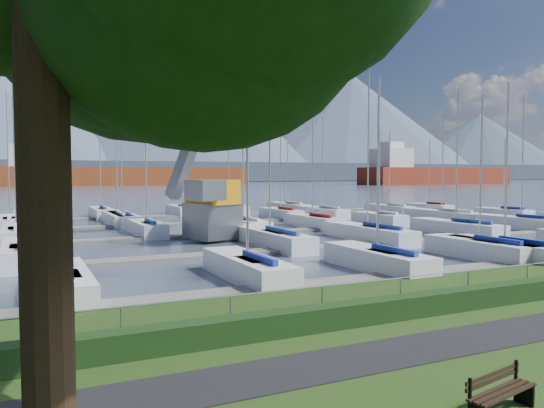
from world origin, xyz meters
TOP-DOWN VIEW (x-y plane):
  - path at (0.00, -3.00)m, footprint 160.00×2.00m
  - water at (0.00, 260.00)m, footprint 800.00×540.00m
  - hedge at (0.00, -0.40)m, footprint 80.00×0.70m
  - fence at (0.00, 0.00)m, footprint 80.00×0.04m
  - foothill at (0.00, 330.00)m, footprint 900.00×80.00m
  - mountains at (7.35, 404.62)m, footprint 1190.00×360.00m
  - docks at (0.00, 26.00)m, footprint 90.00×41.60m
  - bench_left at (-4.01, -6.67)m, footprint 1.85×0.75m
  - crane at (0.91, 24.41)m, footprint 7.35×13.05m
  - cargo_ship_mid at (23.43, 216.83)m, footprint 107.14×22.36m
  - cargo_ship_east at (163.25, 180.45)m, footprint 82.87×22.52m
  - sailboat_fleet at (-2.09, 28.81)m, footprint 74.09×49.18m

SIDE VIEW (x-z plane):
  - water at x=0.00m, z-range -0.50..-0.30m
  - docks at x=0.00m, z-range -0.34..-0.09m
  - path at x=0.00m, z-range -0.01..0.03m
  - hedge at x=0.00m, z-range 0.00..0.70m
  - bench_left at x=-4.01m, z-range -0.01..0.84m
  - fence at x=0.00m, z-range 1.18..1.22m
  - cargo_ship_mid at x=23.43m, z-range -7.27..14.23m
  - cargo_ship_east at x=163.25m, z-range -7.02..14.48m
  - crane at x=0.91m, z-range -5.85..16.50m
  - sailboat_fleet at x=-2.09m, z-range -1.34..12.17m
  - foothill at x=0.00m, z-range 0.00..12.00m
  - mountains at x=7.35m, z-range -10.82..104.18m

